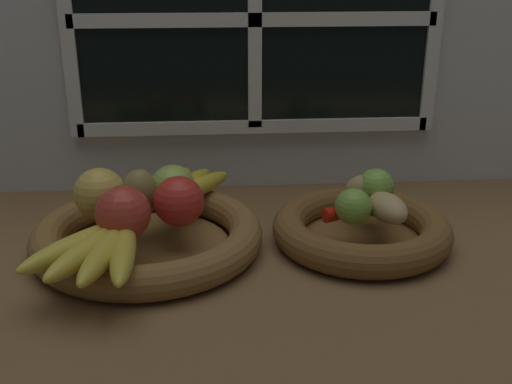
{
  "coord_description": "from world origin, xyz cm",
  "views": [
    {
      "loc": [
        -8.17,
        -82.59,
        41.36
      ],
      "look_at": [
        -1.74,
        1.93,
        8.9
      ],
      "focal_mm": 43.43,
      "sensor_mm": 36.0,
      "label": 1
    }
  ],
  "objects": [
    {
      "name": "ground_plane",
      "position": [
        0.0,
        0.0,
        -1.5
      ],
      "size": [
        140.0,
        90.0,
        3.0
      ],
      "primitive_type": "cube",
      "color": "brown"
    },
    {
      "name": "back_wall",
      "position": [
        0.0,
        29.77,
        27.88
      ],
      "size": [
        140.0,
        4.6,
        55.0
      ],
      "color": "silver",
      "rests_on": "ground_plane"
    },
    {
      "name": "fruit_bowl_left",
      "position": [
        -17.86,
        1.93,
        2.27
      ],
      "size": [
        34.17,
        34.17,
        4.9
      ],
      "color": "brown",
      "rests_on": "ground_plane"
    },
    {
      "name": "fruit_bowl_right",
      "position": [
        14.39,
        1.93,
        2.29
      ],
      "size": [
        27.22,
        27.22,
        4.9
      ],
      "color": "brown",
      "rests_on": "ground_plane"
    },
    {
      "name": "apple_red_front",
      "position": [
        -20.31,
        -4.22,
        8.71
      ],
      "size": [
        7.61,
        7.61,
        7.61
      ],
      "primitive_type": "sphere",
      "color": "#B73828",
      "rests_on": "fruit_bowl_left"
    },
    {
      "name": "apple_golden_left",
      "position": [
        -24.57,
        3.41,
        8.73
      ],
      "size": [
        7.64,
        7.64,
        7.64
      ],
      "primitive_type": "sphere",
      "color": "gold",
      "rests_on": "fruit_bowl_left"
    },
    {
      "name": "apple_red_right",
      "position": [
        -12.94,
        0.04,
        8.56
      ],
      "size": [
        7.3,
        7.3,
        7.3
      ],
      "primitive_type": "sphere",
      "color": "red",
      "rests_on": "fruit_bowl_left"
    },
    {
      "name": "apple_green_back",
      "position": [
        -14.12,
        6.42,
        8.35
      ],
      "size": [
        6.89,
        6.89,
        6.89
      ],
      "primitive_type": "sphere",
      "color": "#99B74C",
      "rests_on": "fruit_bowl_left"
    },
    {
      "name": "pear_brown",
      "position": [
        -18.8,
        3.51,
        8.59
      ],
      "size": [
        5.65,
        5.89,
        7.36
      ],
      "primitive_type": "ellipsoid",
      "rotation": [
        0.0,
        0.0,
        1.49
      ],
      "color": "olive",
      "rests_on": "fruit_bowl_left"
    },
    {
      "name": "banana_bunch_front",
      "position": [
        -22.65,
        -10.35,
        6.49
      ],
      "size": [
        15.23,
        19.32,
        3.17
      ],
      "color": "gold",
      "rests_on": "fruit_bowl_left"
    },
    {
      "name": "banana_bunch_back",
      "position": [
        -12.08,
        12.03,
        6.38
      ],
      "size": [
        11.89,
        16.42,
        2.94
      ],
      "color": "gold",
      "rests_on": "fruit_bowl_left"
    },
    {
      "name": "potato_back",
      "position": [
        16.2,
        5.92,
        7.36
      ],
      "size": [
        8.33,
        5.51,
        4.92
      ],
      "primitive_type": "ellipsoid",
      "rotation": [
        0.0,
        0.0,
        3.28
      ],
      "color": "#A38451",
      "rests_on": "fruit_bowl_right"
    },
    {
      "name": "potato_small",
      "position": [
        17.29,
        -0.97,
        6.96
      ],
      "size": [
        6.53,
        9.08,
        4.11
      ],
      "primitive_type": "ellipsoid",
      "rotation": [
        0.0,
        0.0,
        4.95
      ],
      "color": "tan",
      "rests_on": "fruit_bowl_right"
    },
    {
      "name": "lime_near",
      "position": [
        12.04,
        -1.59,
        7.58
      ],
      "size": [
        5.36,
        5.36,
        5.36
      ],
      "primitive_type": "sphere",
      "color": "#7AAD3D",
      "rests_on": "fruit_bowl_right"
    },
    {
      "name": "lime_far",
      "position": [
        17.12,
        5.44,
        7.8
      ],
      "size": [
        5.8,
        5.8,
        5.8
      ],
      "primitive_type": "sphere",
      "color": "#7AAD3D",
      "rests_on": "fruit_bowl_right"
    },
    {
      "name": "chili_pepper",
      "position": [
        14.58,
        0.97,
        6.04
      ],
      "size": [
        13.67,
        6.14,
        2.27
      ],
      "primitive_type": "cone",
      "rotation": [
        0.0,
        1.57,
        0.3
      ],
      "color": "red",
      "rests_on": "fruit_bowl_right"
    }
  ]
}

